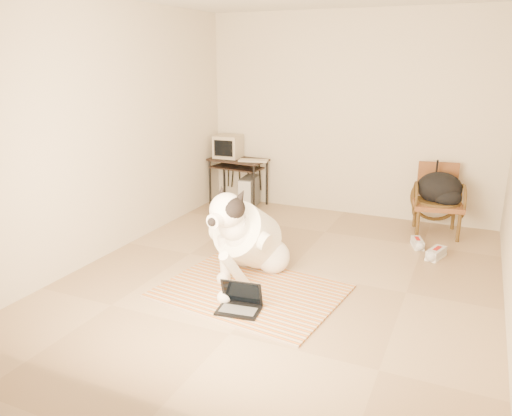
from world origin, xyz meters
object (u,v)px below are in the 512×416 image
Objects in this scene: pc_tower at (249,192)px; crt_monitor at (228,146)px; laptop at (240,303)px; computer_desk at (238,166)px; backpack at (441,190)px; dog at (248,238)px; rattan_chair at (438,199)px.

crt_monitor is at bearing 167.62° from pc_tower.
computer_desk reaches higher than laptop.
crt_monitor reaches higher than backpack.
dog reaches higher than laptop.
laptop is (0.24, -0.69, -0.32)m from dog.
computer_desk is (-1.21, 2.25, 0.19)m from dog.
rattan_chair is 1.61× the size of backpack.
pc_tower is (-1.26, 2.91, 0.14)m from laptop.
backpack reaches higher than computer_desk.
crt_monitor is at bearing 175.48° from backpack.
backpack is (1.61, 2.07, 0.17)m from dog.
laptop is at bearing -61.34° from crt_monitor.
backpack is at bearing -3.36° from pc_tower.
rattan_chair is (1.33, 2.82, 0.35)m from laptop.
computer_desk is 0.32m from crt_monitor.
crt_monitor is at bearing 176.58° from rattan_chair.
dog is 2.73m from crt_monitor.
dog is 1.67× the size of rattan_chair.
pc_tower is at bearing -6.17° from computer_desk.
rattan_chair is at bearing 64.69° from laptop.
dog reaches higher than backpack.
laptop is 0.74× the size of backpack.
pc_tower is 2.60m from rattan_chair.
rattan_chair reaches higher than pc_tower.
laptop is 3.14m from rattan_chair.
laptop is at bearing -70.41° from dog.
backpack is (1.36, 2.76, 0.49)m from laptop.
dog is 2.68× the size of backpack.
backpack is (2.82, -0.17, -0.02)m from computer_desk.
rattan_chair is (1.58, 2.13, 0.03)m from dog.
dog reaches higher than rattan_chair.
rattan_chair is at bearing 53.48° from dog.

